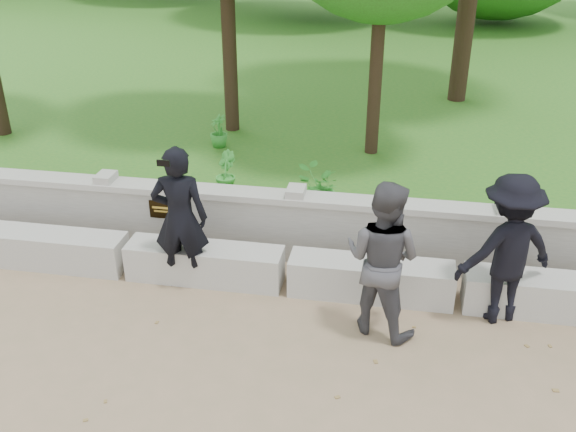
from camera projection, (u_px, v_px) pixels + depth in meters
The scene contains 10 objects.
ground at pixel (54, 371), 6.35m from camera, with size 80.00×80.00×0.00m, color #907558.
lawn at pixel (292, 52), 18.61m from camera, with size 40.00×22.00×0.25m, color #26661E.
concrete_bench at pixel (127, 256), 7.92m from camera, with size 11.90×0.45×0.45m.
parapet_wall at pixel (146, 214), 8.43m from camera, with size 12.50×0.35×0.90m.
man_main at pixel (180, 218), 7.39m from camera, with size 0.69×0.62×1.77m.
visitor_left at pixel (382, 259), 6.60m from camera, with size 1.03×0.93×1.73m.
visitor_mid at pixel (507, 250), 6.79m from camera, with size 1.27×1.03×1.71m.
shrub_b at pixel (225, 173), 9.36m from camera, with size 0.36×0.29×0.66m, color green.
shrub_c at pixel (320, 188), 8.90m from camera, with size 0.58×0.51×0.65m, color green.
shrub_d at pixel (219, 131), 11.17m from camera, with size 0.32×0.29×0.58m, color green.
Camera 1 is at (3.17, -4.50, 4.22)m, focal length 40.00 mm.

